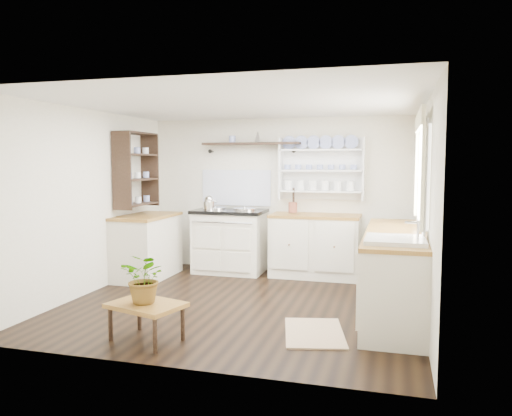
{
  "coord_description": "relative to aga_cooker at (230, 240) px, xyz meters",
  "views": [
    {
      "loc": [
        1.68,
        -5.44,
        1.65
      ],
      "look_at": [
        0.1,
        0.25,
        1.1
      ],
      "focal_mm": 35.0,
      "sensor_mm": 36.0,
      "label": 1
    }
  ],
  "objects": [
    {
      "name": "floor",
      "position": [
        0.68,
        -1.57,
        -0.48
      ],
      "size": [
        4.0,
        3.8,
        0.01
      ],
      "primitive_type": "cube",
      "color": "black",
      "rests_on": "ground"
    },
    {
      "name": "wall_back",
      "position": [
        0.68,
        0.33,
        0.67
      ],
      "size": [
        4.0,
        0.02,
        2.3
      ],
      "primitive_type": "cube",
      "color": "beige",
      "rests_on": "ground"
    },
    {
      "name": "wall_right",
      "position": [
        2.68,
        -1.57,
        0.67
      ],
      "size": [
        0.02,
        3.8,
        2.3
      ],
      "primitive_type": "cube",
      "color": "beige",
      "rests_on": "ground"
    },
    {
      "name": "wall_left",
      "position": [
        -1.32,
        -1.57,
        0.67
      ],
      "size": [
        0.02,
        3.8,
        2.3
      ],
      "primitive_type": "cube",
      "color": "beige",
      "rests_on": "ground"
    },
    {
      "name": "ceiling",
      "position": [
        0.68,
        -1.57,
        1.82
      ],
      "size": [
        4.0,
        3.8,
        0.01
      ],
      "primitive_type": "cube",
      "color": "white",
      "rests_on": "wall_back"
    },
    {
      "name": "window",
      "position": [
        2.63,
        -1.42,
        1.09
      ],
      "size": [
        0.08,
        1.55,
        1.22
      ],
      "color": "white",
      "rests_on": "wall_right"
    },
    {
      "name": "aga_cooker",
      "position": [
        0.0,
        0.0,
        0.0
      ],
      "size": [
        1.05,
        0.73,
        0.97
      ],
      "color": "white",
      "rests_on": "floor"
    },
    {
      "name": "back_cabinets",
      "position": [
        1.28,
        0.03,
        -0.02
      ],
      "size": [
        1.27,
        0.63,
        0.9
      ],
      "color": "silver",
      "rests_on": "floor"
    },
    {
      "name": "right_cabinets",
      "position": [
        2.38,
        -1.47,
        -0.02
      ],
      "size": [
        0.62,
        2.43,
        0.9
      ],
      "color": "silver",
      "rests_on": "floor"
    },
    {
      "name": "belfast_sink",
      "position": [
        2.38,
        -2.22,
        0.32
      ],
      "size": [
        0.55,
        0.6,
        0.45
      ],
      "color": "white",
      "rests_on": "right_cabinets"
    },
    {
      "name": "left_cabinets",
      "position": [
        -1.02,
        -0.67,
        -0.02
      ],
      "size": [
        0.62,
        1.13,
        0.9
      ],
      "color": "silver",
      "rests_on": "floor"
    },
    {
      "name": "plate_rack",
      "position": [
        1.33,
        0.29,
        1.08
      ],
      "size": [
        1.2,
        0.22,
        0.9
      ],
      "color": "white",
      "rests_on": "wall_back"
    },
    {
      "name": "high_shelf",
      "position": [
        0.28,
        0.21,
        1.43
      ],
      "size": [
        1.5,
        0.29,
        0.16
      ],
      "color": "black",
      "rests_on": "wall_back"
    },
    {
      "name": "left_shelving",
      "position": [
        -1.16,
        -0.67,
        1.07
      ],
      "size": [
        0.28,
        0.8,
        1.05
      ],
      "primitive_type": "cube",
      "color": "black",
      "rests_on": "wall_left"
    },
    {
      "name": "kettle",
      "position": [
        -0.28,
        -0.12,
        0.56
      ],
      "size": [
        0.18,
        0.18,
        0.22
      ],
      "primitive_type": null,
      "color": "silver",
      "rests_on": "aga_cooker"
    },
    {
      "name": "utensil_crock",
      "position": [
        0.93,
        0.11,
        0.51
      ],
      "size": [
        0.13,
        0.13,
        0.15
      ],
      "primitive_type": "cylinder",
      "color": "brown",
      "rests_on": "back_cabinets"
    },
    {
      "name": "center_table",
      "position": [
        0.19,
        -2.97,
        -0.17
      ],
      "size": [
        0.76,
        0.63,
        0.35
      ],
      "rotation": [
        0.0,
        0.0,
        -0.28
      ],
      "color": "brown",
      "rests_on": "floor"
    },
    {
      "name": "potted_plant",
      "position": [
        0.19,
        -2.97,
        0.11
      ],
      "size": [
        0.46,
        0.41,
        0.47
      ],
      "primitive_type": "imported",
      "rotation": [
        0.0,
        0.0,
        -0.11
      ],
      "color": "#3F7233",
      "rests_on": "center_table"
    },
    {
      "name": "floor_rug",
      "position": [
        1.65,
        -2.37,
        -0.47
      ],
      "size": [
        0.72,
        0.95,
        0.02
      ],
      "primitive_type": "cube",
      "rotation": [
        0.0,
        0.0,
        0.22
      ],
      "color": "#977A57",
      "rests_on": "floor"
    }
  ]
}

